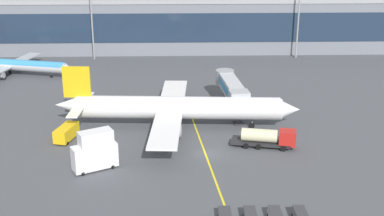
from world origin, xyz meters
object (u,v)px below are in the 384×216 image
at_px(main_airliner, 177,107).
at_px(catering_lift, 95,151).
at_px(baggage_cart_2, 275,215).
at_px(fuel_tanker, 268,138).
at_px(baggage_cart_0, 225,216).
at_px(lavatory_truck, 66,133).
at_px(commuter_jet_far, 12,65).
at_px(baggage_cart_3, 300,215).
at_px(baggage_cart_1, 250,215).

distance_m(main_airliner, catering_lift, 21.11).
relative_size(main_airliner, baggage_cart_2, 17.04).
xyz_separation_m(catering_lift, baggage_cart_2, (25.02, -15.30, -2.28)).
xyz_separation_m(fuel_tanker, catering_lift, (-27.88, -7.43, 1.32)).
xyz_separation_m(main_airliner, baggage_cart_0, (6.13, -32.26, -3.12)).
relative_size(lavatory_truck, commuter_jet_far, 0.19).
distance_m(fuel_tanker, baggage_cart_0, 24.53).
bearing_deg(baggage_cart_2, catering_lift, 148.56).
bearing_deg(fuel_tanker, baggage_cart_3, -89.14).
relative_size(main_airliner, catering_lift, 6.31).
relative_size(baggage_cart_1, commuter_jet_far, 0.08).
bearing_deg(lavatory_truck, baggage_cart_1, -43.03).
height_order(main_airliner, baggage_cart_3, main_airliner).
relative_size(baggage_cart_0, baggage_cart_2, 1.00).
xyz_separation_m(fuel_tanker, lavatory_truck, (-34.72, 4.04, -0.32)).
xyz_separation_m(baggage_cart_2, baggage_cart_3, (3.20, -0.02, 0.00)).
xyz_separation_m(fuel_tanker, baggage_cart_2, (-2.86, -22.73, -0.96)).
bearing_deg(lavatory_truck, baggage_cart_3, -37.38).
bearing_deg(baggage_cart_3, baggage_cart_1, 179.70).
distance_m(baggage_cart_2, commuter_jet_far, 87.04).
xyz_separation_m(baggage_cart_0, baggage_cart_2, (6.40, -0.03, 0.00)).
height_order(lavatory_truck, baggage_cart_2, lavatory_truck).
distance_m(baggage_cart_1, baggage_cart_2, 3.20).
bearing_deg(baggage_cart_0, lavatory_truck, 133.60).
height_order(main_airliner, catering_lift, main_airliner).
height_order(main_airliner, baggage_cart_2, main_airliner).
xyz_separation_m(main_airliner, fuel_tanker, (15.39, -9.57, -2.15)).
height_order(baggage_cart_1, commuter_jet_far, commuter_jet_far).
xyz_separation_m(lavatory_truck, baggage_cart_0, (25.47, -26.74, -0.64)).
relative_size(baggage_cart_0, baggage_cart_3, 1.00).
distance_m(baggage_cart_0, baggage_cart_1, 3.20).
height_order(fuel_tanker, baggage_cart_3, fuel_tanker).
distance_m(fuel_tanker, commuter_jet_far, 72.75).
relative_size(fuel_tanker, baggage_cart_1, 4.17).
distance_m(baggage_cart_2, baggage_cart_3, 3.20).
height_order(main_airliner, fuel_tanker, main_airliner).
bearing_deg(baggage_cart_0, baggage_cart_3, -0.30).
bearing_deg(baggage_cart_1, baggage_cart_0, 179.70).
xyz_separation_m(baggage_cart_0, baggage_cart_1, (3.20, -0.02, 0.00)).
height_order(catering_lift, baggage_cart_0, catering_lift).
relative_size(baggage_cart_0, commuter_jet_far, 0.08).
xyz_separation_m(baggage_cart_3, commuter_jet_far, (-56.90, 68.49, 1.88)).
xyz_separation_m(catering_lift, baggage_cart_0, (18.62, -15.26, -2.28)).
bearing_deg(baggage_cart_1, lavatory_truck, 136.97).
bearing_deg(baggage_cart_3, main_airliner, 115.96).
bearing_deg(baggage_cart_0, catering_lift, 140.65).
bearing_deg(fuel_tanker, lavatory_truck, 173.36).
bearing_deg(commuter_jet_far, baggage_cart_2, -51.89).
height_order(fuel_tanker, baggage_cart_0, fuel_tanker).
bearing_deg(fuel_tanker, main_airliner, 148.13).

